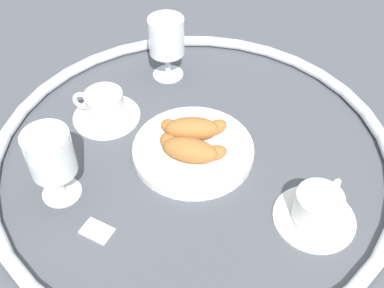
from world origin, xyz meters
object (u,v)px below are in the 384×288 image
at_px(juice_glass_left, 166,38).
at_px(coffee_cup_far, 105,107).
at_px(pastry_plate, 192,151).
at_px(croissant_large, 191,150).
at_px(sugar_packet, 97,230).
at_px(juice_glass_right, 50,156).
at_px(croissant_small, 194,128).
at_px(coffee_cup_near, 317,209).

bearing_deg(juice_glass_left, coffee_cup_far, -135.31).
distance_m(pastry_plate, juice_glass_left, 0.27).
height_order(croissant_large, sugar_packet, croissant_large).
bearing_deg(juice_glass_right, juice_glass_left, 58.04).
xyz_separation_m(pastry_plate, juice_glass_right, (-0.23, -0.07, 0.08)).
bearing_deg(croissant_small, croissant_large, -101.25).
bearing_deg(pastry_plate, juice_glass_left, 97.20).
height_order(croissant_small, coffee_cup_near, croissant_small).
relative_size(coffee_cup_far, sugar_packet, 2.72).
distance_m(croissant_large, sugar_packet, 0.21).
xyz_separation_m(croissant_large, croissant_small, (0.01, 0.05, 0.00)).
relative_size(croissant_small, coffee_cup_near, 1.00).
distance_m(croissant_small, juice_glass_right, 0.26).
distance_m(croissant_small, juice_glass_left, 0.23).
xyz_separation_m(pastry_plate, croissant_small, (0.01, 0.03, 0.03)).
bearing_deg(coffee_cup_near, coffee_cup_far, 141.47).
relative_size(croissant_large, juice_glass_left, 0.91).
xyz_separation_m(coffee_cup_far, sugar_packet, (-0.00, -0.28, -0.02)).
bearing_deg(coffee_cup_far, croissant_large, -42.20).
distance_m(croissant_small, coffee_cup_far, 0.19).
relative_size(pastry_plate, croissant_large, 1.78).
height_order(pastry_plate, juice_glass_left, juice_glass_left).
distance_m(juice_glass_left, sugar_packet, 0.44).
bearing_deg(sugar_packet, croissant_large, 71.46).
xyz_separation_m(pastry_plate, juice_glass_left, (-0.03, 0.25, 0.08)).
xyz_separation_m(coffee_cup_far, juice_glass_left, (0.13, 0.13, 0.07)).
bearing_deg(sugar_packet, croissant_small, 79.46).
bearing_deg(juice_glass_right, croissant_large, 11.24).
distance_m(coffee_cup_near, sugar_packet, 0.36).
relative_size(pastry_plate, coffee_cup_near, 1.67).
bearing_deg(croissant_small, sugar_packet, -133.17).
xyz_separation_m(croissant_large, sugar_packet, (-0.16, -0.13, -0.04)).
bearing_deg(sugar_packet, coffee_cup_near, 31.78).
height_order(pastry_plate, sugar_packet, pastry_plate).
bearing_deg(croissant_small, coffee_cup_far, 151.94).
relative_size(coffee_cup_far, juice_glass_right, 0.97).
distance_m(croissant_small, sugar_packet, 0.26).
bearing_deg(juice_glass_left, juice_glass_right, -121.96).
height_order(juice_glass_right, sugar_packet, juice_glass_right).
bearing_deg(croissant_small, coffee_cup_near, -46.17).
bearing_deg(croissant_small, pastry_plate, -101.48).
height_order(juice_glass_left, juice_glass_right, same).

